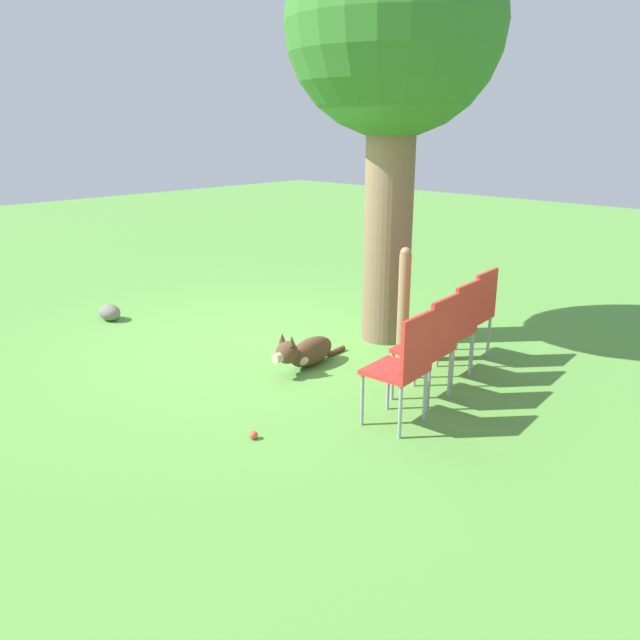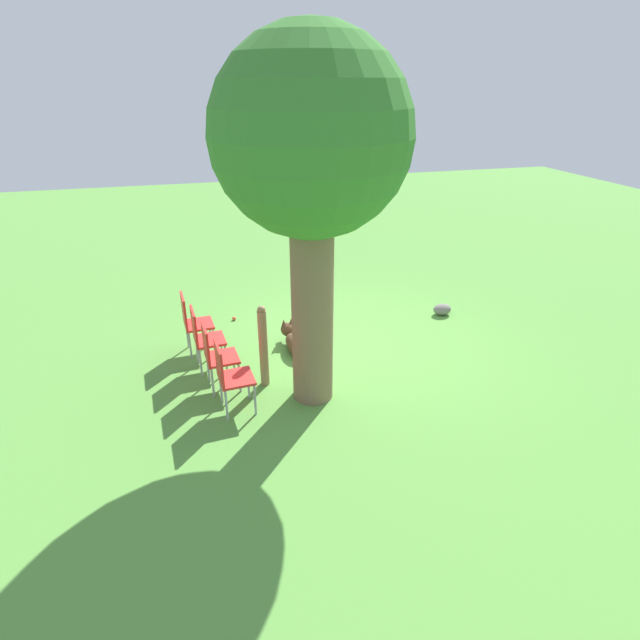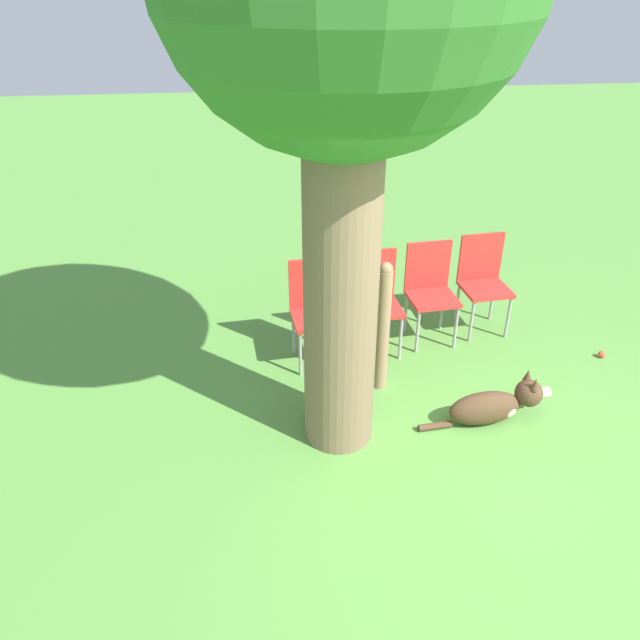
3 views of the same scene
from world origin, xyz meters
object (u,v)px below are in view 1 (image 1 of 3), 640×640
at_px(fence_post, 404,305).
at_px(tennis_ball, 254,435).
at_px(red_chair_0, 405,362).
at_px(red_chair_1, 432,342).
at_px(oak_tree, 394,36).
at_px(red_chair_3, 475,309).
at_px(dog, 305,352).
at_px(red_chair_2, 455,324).

xyz_separation_m(fence_post, tennis_ball, (0.20, -2.16, -0.57)).
bearing_deg(tennis_ball, red_chair_0, 54.57).
bearing_deg(red_chair_1, oak_tree, -43.25).
bearing_deg(red_chair_3, dog, 45.79).
distance_m(red_chair_3, tennis_ball, 2.74).
distance_m(dog, red_chair_2, 1.50).
relative_size(fence_post, red_chair_3, 1.24).
distance_m(red_chair_1, red_chair_3, 1.15).
relative_size(red_chair_1, red_chair_2, 1.00).
distance_m(oak_tree, red_chair_0, 3.42).
height_order(oak_tree, fence_post, oak_tree).
relative_size(red_chair_0, red_chair_2, 1.00).
xyz_separation_m(red_chair_2, tennis_ball, (-0.45, -2.11, -0.52)).
xyz_separation_m(oak_tree, red_chair_0, (1.47, -1.63, -2.62)).
height_order(red_chair_3, tennis_ball, red_chair_3).
distance_m(dog, tennis_ball, 1.55).
distance_m(red_chair_1, tennis_ball, 1.73).
distance_m(oak_tree, fence_post, 2.68).
bearing_deg(red_chair_2, red_chair_0, 97.70).
relative_size(dog, red_chair_3, 1.13).
distance_m(dog, red_chair_1, 1.42).
bearing_deg(oak_tree, red_chair_1, -38.34).
distance_m(oak_tree, red_chair_1, 3.13).
xyz_separation_m(dog, fence_post, (0.58, 0.83, 0.44)).
relative_size(oak_tree, red_chair_3, 4.58).
bearing_deg(red_chair_3, red_chair_0, 97.70).
height_order(fence_post, red_chair_0, fence_post).
bearing_deg(red_chair_0, red_chair_1, -82.30).
height_order(oak_tree, red_chair_1, oak_tree).
bearing_deg(fence_post, red_chair_3, 44.51).
bearing_deg(dog, red_chair_3, 135.58).
bearing_deg(red_chair_1, tennis_ball, 64.73).
bearing_deg(red_chair_3, red_chair_2, 97.70).
height_order(oak_tree, red_chair_2, oak_tree).
relative_size(red_chair_1, red_chair_3, 1.00).
bearing_deg(oak_tree, red_chair_0, -47.88).
bearing_deg(oak_tree, red_chair_2, -22.33).
height_order(red_chair_0, tennis_ball, red_chair_0).
relative_size(oak_tree, fence_post, 3.70).
height_order(oak_tree, tennis_ball, oak_tree).
bearing_deg(red_chair_1, fence_post, -43.69).
bearing_deg(dog, red_chair_1, 93.87).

